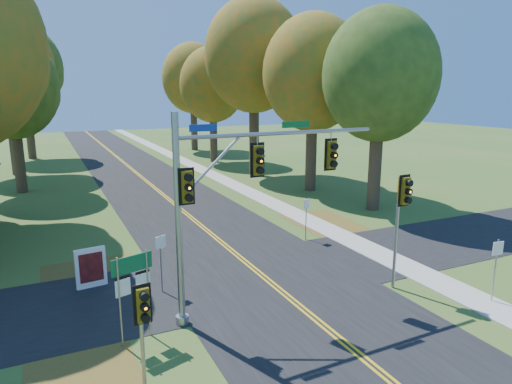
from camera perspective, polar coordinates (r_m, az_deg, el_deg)
name	(u,v)px	position (r m, az deg, el deg)	size (l,w,h in m)	color
ground	(282,293)	(18.14, 3.32, -12.44)	(160.00, 160.00, 0.00)	#2F591F
road_main	(282,292)	(18.14, 3.32, -12.41)	(8.00, 160.00, 0.02)	black
road_cross	(260,274)	(19.76, 0.51, -10.22)	(60.00, 6.00, 0.02)	black
centerline_left	(280,292)	(18.09, 3.04, -12.43)	(0.10, 160.00, 0.01)	gold
centerline_right	(285,292)	(18.17, 3.61, -12.31)	(0.10, 160.00, 0.01)	gold
sidewalk_east	(405,266)	(21.57, 18.13, -8.81)	(1.60, 160.00, 0.06)	#9E998E
leaf_patch_w_near	(95,283)	(19.99, -19.51, -10.73)	(4.00, 6.00, 0.00)	brown
leaf_patch_e	(337,229)	(26.31, 10.14, -4.57)	(3.50, 8.00, 0.00)	brown
tree_e_a	(380,76)	(30.30, 15.25, 13.77)	(7.20, 7.20, 12.73)	#38281C
tree_e_b	(313,74)	(35.47, 7.19, 14.45)	(7.60, 7.60, 13.33)	#38281C
tree_w_c	(12,87)	(38.91, -28.24, 11.51)	(6.80, 6.80, 11.91)	#38281C
tree_e_c	(254,56)	(42.16, -0.21, 16.63)	(8.80, 8.80, 15.79)	#38281C
tree_w_d	(6,66)	(47.69, -28.74, 13.60)	(8.20, 8.20, 14.56)	#38281C
tree_e_d	(213,85)	(50.31, -5.41, 13.15)	(7.00, 7.00, 12.32)	#38281C
tree_w_e	(24,69)	(58.55, -27.02, 13.58)	(8.40, 8.40, 14.97)	#38281C
tree_e_e	(193,79)	(60.86, -7.88, 13.87)	(7.80, 7.80, 13.74)	#38281C
traffic_mast	(234,187)	(15.16, -2.82, 0.61)	(7.76, 0.78, 7.04)	#919399
east_signal_pole	(402,203)	(18.10, 17.83, -1.38)	(0.53, 0.61, 4.60)	gray
ped_signal_pole	(143,312)	(12.17, -13.99, -14.40)	(0.47, 0.54, 2.98)	#92949A
route_sign_cluster	(133,280)	(14.61, -15.13, -10.56)	(1.29, 0.44, 2.88)	gray
info_kiosk	(91,268)	(19.39, -19.94, -8.92)	(1.19, 0.31, 1.63)	white
reg_sign_e_north	(306,211)	(23.84, 6.32, -2.40)	(0.41, 0.19, 2.25)	gray
reg_sign_e_south	(496,260)	(18.88, 27.85, -7.48)	(0.46, 0.09, 2.43)	gray
reg_sign_w	(161,253)	(17.91, -11.82, -7.44)	(0.43, 0.20, 2.36)	gray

